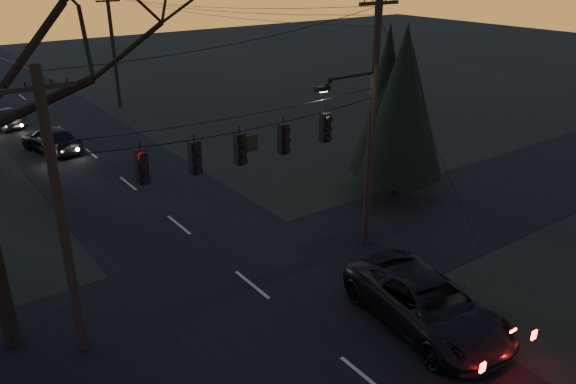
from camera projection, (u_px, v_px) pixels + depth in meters
main_road at (143, 196)px, 27.62m from camera, size 8.00×120.00×0.02m
cross_road at (252, 285)px, 20.13m from camera, size 60.00×7.00×0.02m
utility_pole_right at (365, 243)px, 23.10m from camera, size 5.00×0.30×10.00m
utility_pole_left at (84, 348)px, 16.90m from camera, size 1.80×0.30×8.50m
utility_pole_far_r at (120, 107)px, 44.05m from camera, size 1.80×0.30×8.50m
span_signal_assembly at (242, 147)px, 17.97m from camera, size 11.50×0.44×1.56m
evergreen_right at (400, 110)px, 26.42m from camera, size 4.00×4.00×7.29m
suv_near at (427, 303)px, 17.62m from camera, size 3.45×6.26×1.66m
sedan_oncoming_a at (51, 139)px, 33.55m from camera, size 2.93×4.98×1.59m
sedan_oncoming_b at (1, 119)px, 38.34m from camera, size 2.73×4.16×1.30m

